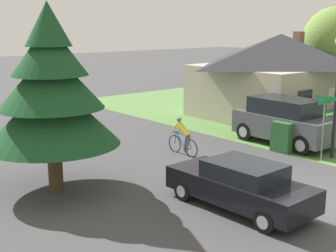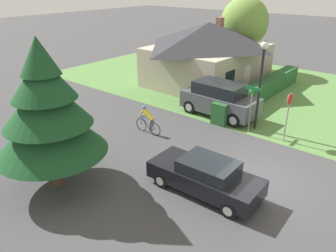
# 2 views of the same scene
# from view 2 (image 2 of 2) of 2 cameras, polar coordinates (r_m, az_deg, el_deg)

# --- Properties ---
(ground_plane) EXTENTS (140.00, 140.00, 0.00)m
(ground_plane) POSITION_cam_2_polar(r_m,az_deg,el_deg) (14.33, 15.11, -9.20)
(ground_plane) COLOR #424244
(grass_verge_right) EXTENTS (16.00, 36.00, 0.01)m
(grass_verge_right) POSITION_cam_2_polar(r_m,az_deg,el_deg) (25.74, 18.36, 5.62)
(grass_verge_right) COLOR #568442
(grass_verge_right) RESTS_ON ground
(cottage_house) EXTENTS (9.51, 7.83, 4.82)m
(cottage_house) POSITION_cam_2_polar(r_m,az_deg,el_deg) (26.30, 6.95, 12.58)
(cottage_house) COLOR #B2A893
(cottage_house) RESTS_ON ground
(hedge_row) EXTENTS (11.52, 0.90, 1.27)m
(hedge_row) POSITION_cam_2_polar(r_m,az_deg,el_deg) (23.63, 15.92, 5.93)
(hedge_row) COLOR #285B2D
(hedge_row) RESTS_ON ground
(sedan_left_lane) EXTENTS (1.92, 4.51, 1.42)m
(sedan_left_lane) POSITION_cam_2_polar(r_m,az_deg,el_deg) (12.92, 6.51, -8.65)
(sedan_left_lane) COLOR black
(sedan_left_lane) RESTS_ON ground
(cyclist) EXTENTS (0.44, 1.75, 1.54)m
(cyclist) POSITION_cam_2_polar(r_m,az_deg,el_deg) (17.64, -3.48, 0.94)
(cyclist) COLOR black
(cyclist) RESTS_ON ground
(parked_suv_right) EXTENTS (2.24, 4.73, 2.06)m
(parked_suv_right) POSITION_cam_2_polar(r_m,az_deg,el_deg) (20.11, 9.00, 4.59)
(parked_suv_right) COLOR #4C5156
(parked_suv_right) RESTS_ON ground
(stop_sign) EXTENTS (0.64, 0.07, 2.61)m
(stop_sign) POSITION_cam_2_polar(r_m,az_deg,el_deg) (17.38, 20.24, 2.91)
(stop_sign) COLOR gray
(stop_sign) RESTS_ON ground
(street_lamp) EXTENTS (0.40, 0.40, 4.91)m
(street_lamp) POSITION_cam_2_polar(r_m,az_deg,el_deg) (17.98, 15.98, 9.22)
(street_lamp) COLOR black
(street_lamp) RESTS_ON ground
(street_name_sign) EXTENTS (0.90, 0.90, 2.57)m
(street_name_sign) POSITION_cam_2_polar(r_m,az_deg,el_deg) (17.90, 14.31, 4.22)
(street_name_sign) COLOR gray
(street_name_sign) RESTS_ON ground
(conifer_tall_near) EXTENTS (4.24, 4.24, 5.96)m
(conifer_tall_near) POSITION_cam_2_polar(r_m,az_deg,el_deg) (12.97, -20.29, 2.50)
(conifer_tall_near) COLOR #4C3823
(conifer_tall_near) RESTS_ON ground
(deciduous_tree_right) EXTENTS (4.11, 4.11, 6.38)m
(deciduous_tree_right) POSITION_cam_2_polar(r_m,az_deg,el_deg) (30.69, 13.16, 17.15)
(deciduous_tree_right) COLOR #4C3823
(deciduous_tree_right) RESTS_ON ground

